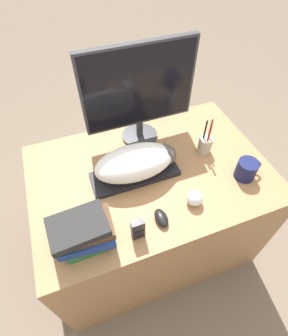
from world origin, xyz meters
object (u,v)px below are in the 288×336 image
Objects in this scene: keyboard at (135,174)px; coffee_mug at (247,169)px; cat at (137,162)px; pen_cup at (205,144)px; monitor at (139,91)px; baseball at (195,198)px; computer_mouse at (161,218)px; book_stack at (83,232)px; phone at (138,229)px.

coffee_mug is (0.50, -0.19, 0.04)m from keyboard.
cat is 1.76× the size of pen_cup.
monitor reaches higher than pen_cup.
pen_cup is 0.33m from baseball.
cat is at bearing 92.13° from computer_mouse.
book_stack is at bearing 176.70° from computer_mouse.
computer_mouse is 0.83× the size of phone.
monitor reaches higher than phone.
monitor reaches higher than cat.
book_stack reaches higher than computer_mouse.
phone is at bearing -13.99° from book_stack.
pen_cup is at bearing -38.90° from monitor.
keyboard is 1.06× the size of cat.
keyboard is 0.32m from phone.
monitor is 0.43m from pen_cup.
keyboard is 0.27m from computer_mouse.
book_stack is (-0.41, -0.50, -0.21)m from monitor.
cat is at bearing 127.16° from baseball.
cat is 0.40m from book_stack.
cat is at bearing 38.99° from book_stack.
computer_mouse is at bearing -87.87° from cat.
book_stack is at bearing -178.61° from baseball.
book_stack is at bearing -129.41° from monitor.
monitor is 2.30× the size of book_stack.
pen_cup reaches higher than keyboard.
computer_mouse is 0.48m from coffee_mug.
book_stack is (-0.49, -0.01, 0.04)m from baseball.
monitor reaches higher than keyboard.
cat is at bearing 0.00° from keyboard.
cat is 0.71× the size of monitor.
cat reaches higher than book_stack.
coffee_mug is 0.30m from baseball.
coffee_mug is at bearing 4.59° from book_stack.
computer_mouse is 0.41× the size of pen_cup.
coffee_mug is at bearing -49.29° from monitor.
monitor is 0.63m from coffee_mug.
computer_mouse is at bearing 15.67° from phone.
baseball is 0.29m from phone.
cat reaches higher than phone.
computer_mouse is at bearing -169.93° from baseball.
book_stack is (-0.32, 0.02, 0.06)m from computer_mouse.
pen_cup is at bearing 22.13° from book_stack.
computer_mouse is at bearing -3.30° from book_stack.
phone reaches higher than computer_mouse.
cat is at bearing -175.55° from pen_cup.
book_stack reaches higher than baseball.
keyboard is 0.40m from monitor.
pen_cup is 0.74m from book_stack.
phone reaches higher than baseball.
pen_cup reaches higher than book_stack.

